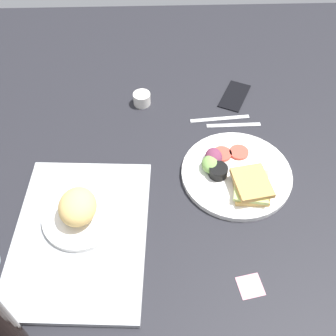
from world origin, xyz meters
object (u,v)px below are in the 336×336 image
object	(u,v)px
serving_tray	(81,234)
bread_plate_near	(79,211)
fork	(234,125)
sticky_note	(250,286)
cell_phone	(235,96)
knife	(220,118)
plate_with_salad	(236,174)
espresso_cup	(142,99)

from	to	relation	value
serving_tray	bread_plate_near	size ratio (longest dim) A/B	2.28
fork	sticky_note	world-z (taller)	fork
cell_phone	knife	bearing A→B (deg)	175.63
sticky_note	knife	bearing A→B (deg)	0.88
plate_with_salad	fork	size ratio (longest dim) A/B	1.82
serving_tray	sticky_note	distance (cm)	43.21
espresso_cup	fork	world-z (taller)	espresso_cup
espresso_cup	cell_phone	world-z (taller)	espresso_cup
espresso_cup	fork	size ratio (longest dim) A/B	0.33
knife	serving_tray	bearing A→B (deg)	40.87
knife	sticky_note	bearing A→B (deg)	85.86
bread_plate_near	fork	size ratio (longest dim) A/B	1.16
fork	cell_phone	xyz separation A→B (cm)	(13.71, -2.13, 0.15)
knife	bread_plate_near	bearing A→B (deg)	37.66
serving_tray	plate_with_salad	size ratio (longest dim) A/B	1.45
bread_plate_near	espresso_cup	bearing A→B (deg)	-18.55
serving_tray	knife	xyz separation A→B (cm)	(41.04, -39.78, -0.55)
serving_tray	fork	bearing A→B (deg)	-49.02
knife	sticky_note	distance (cm)	55.70
serving_tray	espresso_cup	size ratio (longest dim) A/B	8.04
espresso_cup	knife	size ratio (longest dim) A/B	0.29
plate_with_salad	espresso_cup	world-z (taller)	plate_with_salad
plate_with_salad	knife	distance (cm)	23.74
plate_with_salad	knife	world-z (taller)	plate_with_salad
bread_plate_near	espresso_cup	world-z (taller)	bread_plate_near
cell_phone	sticky_note	size ratio (longest dim) A/B	2.57
bread_plate_near	espresso_cup	distance (cm)	47.58
plate_with_salad	cell_phone	xyz separation A→B (cm)	(34.36, -4.53, -1.21)
plate_with_salad	sticky_note	xyz separation A→B (cm)	(-32.05, 0.75, -1.55)
espresso_cup	knife	world-z (taller)	espresso_cup
serving_tray	bread_plate_near	xyz separation A→B (cm)	(4.22, 0.15, 4.09)
serving_tray	cell_phone	distance (cm)	69.18
cell_phone	bread_plate_near	bearing A→B (deg)	161.29
espresso_cup	fork	xyz separation A→B (cm)	(-11.21, -28.83, -1.75)
plate_with_salad	bread_plate_near	bearing A→B (deg)	107.59
bread_plate_near	knife	size ratio (longest dim) A/B	1.04
fork	sticky_note	distance (cm)	52.79
serving_tray	espresso_cup	world-z (taller)	espresso_cup
serving_tray	espresso_cup	xyz separation A→B (cm)	(49.24, -14.95, 1.20)
espresso_cup	serving_tray	bearing A→B (deg)	163.11
espresso_cup	knife	bearing A→B (deg)	-108.29
espresso_cup	sticky_note	xyz separation A→B (cm)	(-63.90, -25.68, -1.94)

